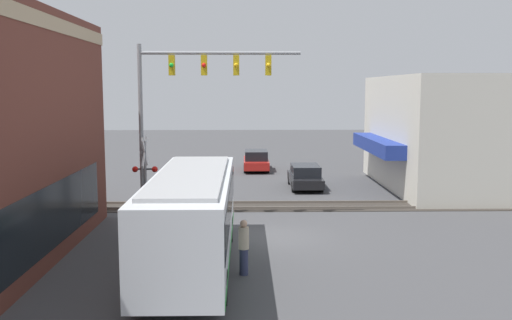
# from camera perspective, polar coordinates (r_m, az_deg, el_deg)

# --- Properties ---
(ground_plane) EXTENTS (120.00, 120.00, 0.00)m
(ground_plane) POSITION_cam_1_polar(r_m,az_deg,el_deg) (23.28, 1.44, -7.72)
(ground_plane) COLOR #424244
(shop_building) EXTENTS (12.80, 9.28, 6.72)m
(shop_building) POSITION_cam_1_polar(r_m,az_deg,el_deg) (36.31, 19.09, 2.63)
(shop_building) COLOR beige
(shop_building) RESTS_ON ground
(city_bus) EXTENTS (10.61, 2.59, 3.20)m
(city_bus) POSITION_cam_1_polar(r_m,az_deg,el_deg) (19.29, -6.43, -5.50)
(city_bus) COLOR silver
(city_bus) RESTS_ON ground
(traffic_signal_gantry) EXTENTS (0.42, 7.35, 7.96)m
(traffic_signal_gantry) POSITION_cam_1_polar(r_m,az_deg,el_deg) (26.15, -6.66, 7.10)
(traffic_signal_gantry) COLOR gray
(traffic_signal_gantry) RESTS_ON ground
(crossing_signal) EXTENTS (1.41, 1.18, 3.81)m
(crossing_signal) POSITION_cam_1_polar(r_m,az_deg,el_deg) (26.64, -11.04, -0.91)
(crossing_signal) COLOR gray
(crossing_signal) RESTS_ON ground
(rail_track_near) EXTENTS (2.60, 60.00, 0.15)m
(rail_track_near) POSITION_cam_1_polar(r_m,az_deg,el_deg) (29.11, 0.91, -4.63)
(rail_track_near) COLOR #332D28
(rail_track_near) RESTS_ON ground
(parked_car_black) EXTENTS (4.51, 1.82, 1.43)m
(parked_car_black) POSITION_cam_1_polar(r_m,az_deg,el_deg) (34.43, 4.93, -1.73)
(parked_car_black) COLOR black
(parked_car_black) RESTS_ON ground
(parked_car_red) EXTENTS (4.52, 1.82, 1.49)m
(parked_car_red) POSITION_cam_1_polar(r_m,az_deg,el_deg) (41.76, 0.01, -0.10)
(parked_car_red) COLOR #B21E19
(parked_car_red) RESTS_ON ground
(pedestrian_at_crossing) EXTENTS (0.34, 0.34, 1.81)m
(pedestrian_at_crossing) POSITION_cam_1_polar(r_m,az_deg,el_deg) (26.39, -8.76, -3.95)
(pedestrian_at_crossing) COLOR #473828
(pedestrian_at_crossing) RESTS_ON ground
(pedestrian_near_bus) EXTENTS (0.34, 0.34, 1.81)m
(pedestrian_near_bus) POSITION_cam_1_polar(r_m,az_deg,el_deg) (18.51, -1.24, -8.67)
(pedestrian_near_bus) COLOR #2D3351
(pedestrian_near_bus) RESTS_ON ground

